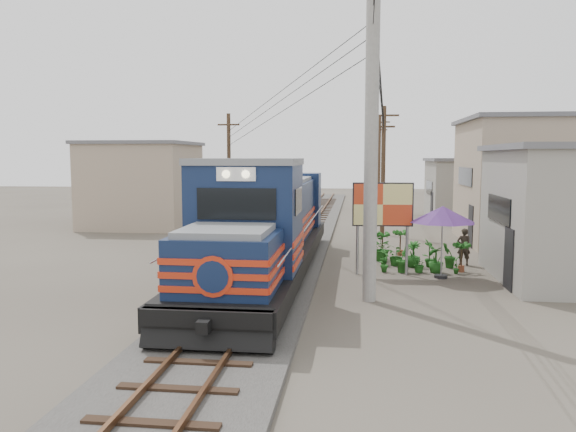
# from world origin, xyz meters

# --- Properties ---
(ground) EXTENTS (120.00, 120.00, 0.00)m
(ground) POSITION_xyz_m (0.00, 0.00, 0.00)
(ground) COLOR #473F35
(ground) RESTS_ON ground
(ballast) EXTENTS (3.60, 70.00, 0.16)m
(ballast) POSITION_xyz_m (0.00, 10.00, 0.08)
(ballast) COLOR #595651
(ballast) RESTS_ON ground
(track) EXTENTS (1.15, 70.00, 0.12)m
(track) POSITION_xyz_m (0.00, 10.00, 0.26)
(track) COLOR #51331E
(track) RESTS_ON ground
(locomotive) EXTENTS (3.03, 16.50, 4.09)m
(locomotive) POSITION_xyz_m (0.00, 2.32, 1.78)
(locomotive) COLOR black
(locomotive) RESTS_ON ground
(utility_pole_main) EXTENTS (0.40, 0.40, 10.00)m
(utility_pole_main) POSITION_xyz_m (3.50, -0.50, 5.00)
(utility_pole_main) COLOR #9E9B93
(utility_pole_main) RESTS_ON ground
(wooden_pole_mid) EXTENTS (1.60, 0.24, 7.00)m
(wooden_pole_mid) POSITION_xyz_m (4.50, 14.00, 3.68)
(wooden_pole_mid) COLOR #4C3826
(wooden_pole_mid) RESTS_ON ground
(wooden_pole_far) EXTENTS (1.60, 0.24, 7.50)m
(wooden_pole_far) POSITION_xyz_m (4.80, 28.00, 3.93)
(wooden_pole_far) COLOR #4C3826
(wooden_pole_far) RESTS_ON ground
(wooden_pole_left) EXTENTS (1.60, 0.24, 7.00)m
(wooden_pole_left) POSITION_xyz_m (-5.00, 18.00, 3.68)
(wooden_pole_left) COLOR #4C3826
(wooden_pole_left) RESTS_ON ground
(power_lines) EXTENTS (9.65, 19.00, 3.30)m
(power_lines) POSITION_xyz_m (-0.14, 8.49, 7.56)
(power_lines) COLOR black
(power_lines) RESTS_ON ground
(shophouse_mid) EXTENTS (8.40, 7.35, 6.20)m
(shophouse_mid) POSITION_xyz_m (12.50, 12.00, 3.11)
(shophouse_mid) COLOR tan
(shophouse_mid) RESTS_ON ground
(shophouse_back) EXTENTS (6.30, 6.30, 4.20)m
(shophouse_back) POSITION_xyz_m (11.00, 22.00, 2.11)
(shophouse_back) COLOR gray
(shophouse_back) RESTS_ON ground
(shophouse_left) EXTENTS (6.30, 6.30, 5.20)m
(shophouse_left) POSITION_xyz_m (-10.00, 16.00, 2.61)
(shophouse_left) COLOR tan
(shophouse_left) RESTS_ON ground
(billboard) EXTENTS (2.18, 0.23, 3.36)m
(billboard) POSITION_xyz_m (4.03, 3.32, 2.47)
(billboard) COLOR #99999E
(billboard) RESTS_ON ground
(market_umbrella) EXTENTS (2.71, 2.71, 2.56)m
(market_umbrella) POSITION_xyz_m (6.10, 3.02, 2.25)
(market_umbrella) COLOR black
(market_umbrella) RESTS_ON ground
(vendor) EXTENTS (0.55, 0.38, 1.47)m
(vendor) POSITION_xyz_m (7.33, 5.58, 0.74)
(vendor) COLOR black
(vendor) RESTS_ON ground
(plant_nursery) EXTENTS (3.42, 3.18, 1.10)m
(plant_nursery) POSITION_xyz_m (5.04, 4.93, 0.48)
(plant_nursery) COLOR #1D5819
(plant_nursery) RESTS_ON ground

